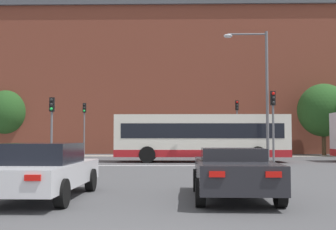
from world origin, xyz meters
TOP-DOWN VIEW (x-y plane):
  - stop_line_strip at (0.00, 17.67)m, footprint 9.65×0.30m
  - far_pavement at (0.00, 29.93)m, footprint 70.72×2.50m
  - brick_civic_building at (2.85, 41.12)m, footprint 40.54×14.73m
  - car_saloon_left at (-2.24, 5.26)m, footprint 2.08×4.74m
  - car_roadster_right at (2.55, 5.34)m, footprint 2.03×4.32m
  - bus_crossing_lead at (2.68, 21.22)m, footprint 10.69×2.66m
  - traffic_light_far_right at (6.13, 29.41)m, footprint 0.26×0.31m
  - traffic_light_near_right at (6.52, 18.18)m, footprint 0.26×0.31m
  - traffic_light_near_left at (-5.88, 18.17)m, footprint 0.26×0.31m
  - traffic_light_far_left at (-6.56, 29.62)m, footprint 0.26×0.31m
  - street_lamp_junction at (5.85, 18.57)m, footprint 2.53×0.36m
  - pedestrian_waiting at (1.04, 30.30)m, footprint 0.40×0.46m
  - tree_kerbside at (13.86, 31.30)m, footprint 4.38×4.38m
  - tree_distant at (-15.06, 34.87)m, footprint 4.28×4.28m

SIDE VIEW (x-z plane):
  - stop_line_strip at x=0.00m, z-range 0.00..0.01m
  - far_pavement at x=0.00m, z-range 0.00..0.01m
  - car_roadster_right at x=2.55m, z-range 0.04..1.29m
  - car_saloon_left at x=-2.24m, z-range 0.02..1.41m
  - pedestrian_waiting at x=1.04m, z-range 0.13..1.70m
  - bus_crossing_lead at x=2.68m, z-range 0.10..3.04m
  - traffic_light_near_left at x=-5.88m, z-range 0.67..4.46m
  - traffic_light_near_right at x=6.52m, z-range 0.71..4.83m
  - traffic_light_far_left at x=-6.56m, z-range 0.75..5.17m
  - traffic_light_far_right at x=6.13m, z-range 0.77..5.36m
  - tree_kerbside at x=13.86m, z-range 0.79..7.00m
  - tree_distant at x=-15.06m, z-range 0.84..7.03m
  - street_lamp_junction at x=5.85m, z-range 0.86..8.45m
  - brick_civic_building at x=2.85m, z-range -3.19..19.11m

